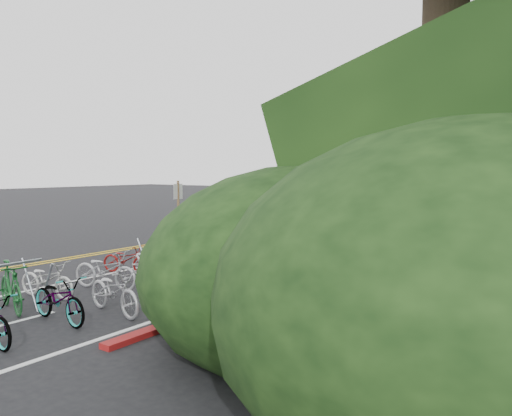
{
  "coord_description": "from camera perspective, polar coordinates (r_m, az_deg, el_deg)",
  "views": [
    {
      "loc": [
        12.12,
        -6.92,
        2.88
      ],
      "look_at": [
        0.48,
        9.63,
        1.3
      ],
      "focal_mm": 35.0,
      "sensor_mm": 36.0,
      "label": 1
    }
  ],
  "objects": [
    {
      "name": "red_curb",
      "position": [
        20.18,
        16.25,
        -3.78
      ],
      "size": [
        0.25,
        28.0,
        0.1
      ],
      "primitive_type": "cube",
      "color": "maroon",
      "rests_on": "ground"
    },
    {
      "name": "bike_front",
      "position": [
        14.34,
        -14.64,
        -5.69
      ],
      "size": [
        0.87,
        1.56,
        0.77
      ],
      "primitive_type": "imported",
      "rotation": [
        0.0,
        0.0,
        1.83
      ],
      "color": "maroon",
      "rests_on": "ground"
    },
    {
      "name": "signposts_rest",
      "position": [
        23.92,
        6.27,
        0.96
      ],
      "size": [
        0.08,
        18.4,
        2.5
      ],
      "color": "brown",
      "rests_on": "ground"
    },
    {
      "name": "road_markings",
      "position": [
        20.73,
        1.09,
        -3.51
      ],
      "size": [
        7.47,
        80.0,
        0.01
      ],
      "color": "gold",
      "rests_on": "ground"
    },
    {
      "name": "bike_valet",
      "position": [
        12.37,
        -13.27,
        -6.95
      ],
      "size": [
        3.3,
        9.94,
        1.03
      ],
      "color": "slate",
      "rests_on": "ground"
    },
    {
      "name": "bike_racks_rest",
      "position": [
        22.0,
        10.48,
        -0.89
      ],
      "size": [
        1.14,
        23.0,
        1.17
      ],
      "color": "#969BA7",
      "rests_on": "ground"
    },
    {
      "name": "ground",
      "position": [
        14.25,
        -24.83,
        -7.61
      ],
      "size": [
        120.0,
        120.0,
        0.0
      ],
      "primitive_type": "plane",
      "color": "black",
      "rests_on": "ground"
    }
  ]
}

